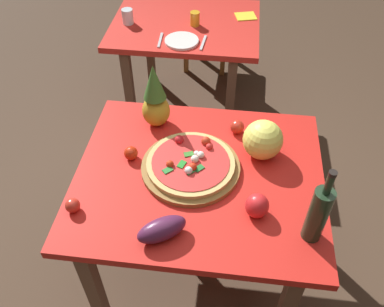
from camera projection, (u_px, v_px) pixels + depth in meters
ground_plane at (198, 262)px, 2.36m from camera, size 10.00×10.00×0.00m
display_table at (199, 188)px, 1.88m from camera, size 1.11×0.94×0.77m
background_table at (186, 37)px, 2.89m from camera, size 1.02×0.81×0.77m
dining_chair at (207, 18)px, 3.44m from camera, size 0.41×0.41×0.85m
pizza_board at (191, 167)px, 1.82m from camera, size 0.44×0.44×0.02m
pizza at (191, 162)px, 1.81m from camera, size 0.40×0.40×0.06m
wine_bottle at (318, 214)px, 1.49m from camera, size 0.08×0.08×0.37m
pineapple_left at (155, 99)px, 1.95m from camera, size 0.14×0.14×0.34m
melon at (263, 140)px, 1.84m from camera, size 0.18×0.18×0.18m
bell_pepper at (257, 206)px, 1.63m from camera, size 0.10×0.10×0.11m
eggplant at (162, 229)px, 1.55m from camera, size 0.22×0.18×0.09m
tomato_beside_pepper at (237, 127)px, 1.98m from camera, size 0.07×0.07×0.07m
tomato_near_board at (131, 153)px, 1.86m from camera, size 0.06×0.06×0.06m
tomato_by_bottle at (73, 206)px, 1.65m from camera, size 0.06×0.06×0.06m
drinking_glass_juice at (195, 19)px, 2.74m from camera, size 0.06×0.06×0.09m
drinking_glass_water at (128, 16)px, 2.76m from camera, size 0.08×0.08×0.10m
dinner_plate at (182, 41)px, 2.61m from camera, size 0.22×0.22×0.02m
fork_utensil at (160, 40)px, 2.63m from camera, size 0.02×0.18×0.01m
knife_utensil at (203, 43)px, 2.60m from camera, size 0.03×0.18×0.01m
napkin_folded at (246, 16)px, 2.86m from camera, size 0.17×0.15×0.01m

